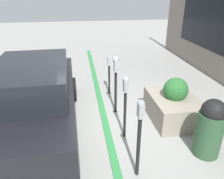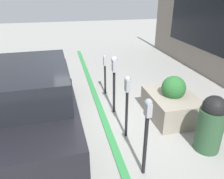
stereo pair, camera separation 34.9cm
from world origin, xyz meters
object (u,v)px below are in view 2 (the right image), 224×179
at_px(trash_bin, 211,124).
at_px(planter_box, 172,103).
at_px(parking_meter_second, 127,96).
at_px(parking_meter_nearest, 147,127).
at_px(parked_car_front, 35,100).
at_px(parking_meter_middle, 114,74).
at_px(parking_meter_fourth, 105,68).

bearing_deg(trash_bin, planter_box, 5.47).
height_order(parking_meter_second, planter_box, parking_meter_second).
xyz_separation_m(parking_meter_second, planter_box, (0.56, -1.42, -0.63)).
bearing_deg(parking_meter_nearest, parked_car_front, 48.01).
xyz_separation_m(parking_meter_middle, trash_bin, (-1.96, -1.56, -0.51)).
bearing_deg(parking_meter_second, parking_meter_nearest, 179.63).
height_order(parking_meter_nearest, parking_meter_fourth, parking_meter_nearest).
distance_m(parking_meter_fourth, trash_bin, 3.56).
relative_size(parking_meter_nearest, parking_meter_fourth, 1.20).
bearing_deg(parking_meter_fourth, parked_car_front, 131.95).
relative_size(parking_meter_nearest, planter_box, 1.02).
relative_size(parking_meter_middle, trash_bin, 1.28).
height_order(parking_meter_middle, trash_bin, parking_meter_middle).
relative_size(planter_box, trash_bin, 1.22).
distance_m(parking_meter_second, parked_car_front, 2.06).
distance_m(parked_car_front, trash_bin, 3.80).
xyz_separation_m(parking_meter_middle, parking_meter_fourth, (1.22, -0.00, -0.27)).
bearing_deg(parked_car_front, trash_bin, -113.88).
xyz_separation_m(parking_meter_second, parked_car_front, (0.60, 1.97, -0.16)).
relative_size(parking_meter_fourth, trash_bin, 1.04).
relative_size(parking_meter_second, planter_box, 0.98).
bearing_deg(parking_meter_fourth, parking_meter_middle, 179.84).
relative_size(parked_car_front, trash_bin, 3.74).
bearing_deg(parking_meter_middle, planter_box, -112.03).
bearing_deg(planter_box, parking_meter_nearest, 140.46).
bearing_deg(parked_car_front, planter_box, -92.46).
distance_m(parking_meter_second, parking_meter_fourth, 2.37).
xyz_separation_m(parking_meter_nearest, parking_meter_second, (1.16, -0.01, 0.02)).
xyz_separation_m(parking_meter_fourth, trash_bin, (-3.19, -1.56, -0.24)).
xyz_separation_m(parking_meter_second, parking_meter_middle, (1.14, 0.01, 0.10)).
relative_size(parking_meter_second, parking_meter_fourth, 1.15).
xyz_separation_m(parking_meter_middle, planter_box, (-0.58, -1.43, -0.73)).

